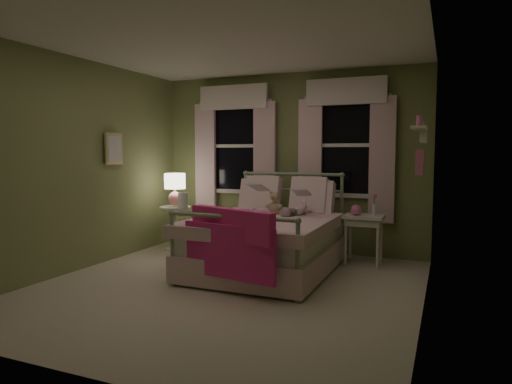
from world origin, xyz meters
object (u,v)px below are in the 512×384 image
at_px(teddy_bear, 275,204).
at_px(child_right, 300,192).
at_px(nightstand_left, 175,222).
at_px(child_left, 259,192).
at_px(nightstand_right, 364,223).
at_px(table_lamp, 175,186).
at_px(bed, 267,240).

bearing_deg(teddy_bear, child_right, 29.50).
height_order(teddy_bear, nightstand_left, teddy_bear).
height_order(child_left, child_right, child_right).
relative_size(nightstand_left, nightstand_right, 1.02).
xyz_separation_m(child_left, nightstand_right, (1.32, 0.32, -0.38)).
height_order(child_right, nightstand_right, child_right).
distance_m(nightstand_left, nightstand_right, 2.75).
xyz_separation_m(child_left, teddy_bear, (0.28, -0.16, -0.13)).
distance_m(child_right, table_lamp, 1.98).
xyz_separation_m(bed, table_lamp, (-1.70, 0.59, 0.57)).
xyz_separation_m(bed, child_left, (-0.28, 0.42, 0.54)).
bearing_deg(nightstand_left, bed, -19.16).
distance_m(bed, nightstand_right, 1.29).
bearing_deg(child_left, table_lamp, -3.70).
height_order(nightstand_left, nightstand_right, same).
bearing_deg(nightstand_left, teddy_bear, -10.90).
distance_m(bed, table_lamp, 1.89).
distance_m(bed, child_right, 0.76).
relative_size(child_left, teddy_bear, 2.40).
distance_m(child_left, nightstand_left, 1.51).
bearing_deg(nightstand_right, table_lamp, -176.76).
distance_m(child_left, nightstand_right, 1.41).
bearing_deg(nightstand_left, child_left, -6.78).
bearing_deg(teddy_bear, child_left, 150.50).
bearing_deg(table_lamp, child_left, -6.78).
bearing_deg(bed, teddy_bear, 90.00).
bearing_deg(bed, child_right, 56.40).
xyz_separation_m(child_left, nightstand_left, (-1.42, 0.17, -0.51)).
distance_m(bed, teddy_bear, 0.49).
bearing_deg(child_left, teddy_bear, 153.58).
xyz_separation_m(bed, child_right, (0.28, 0.42, 0.56)).
distance_m(child_left, table_lamp, 1.43).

